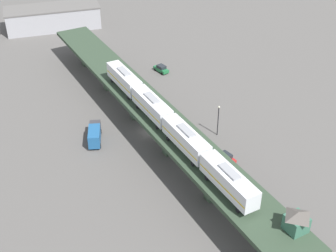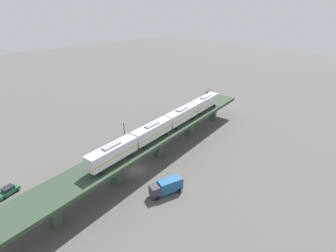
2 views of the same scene
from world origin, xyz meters
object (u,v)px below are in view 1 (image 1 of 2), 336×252
signal_hut (297,221)px  street_car_blue (238,179)px  warehouse_building (53,17)px  street_car_red (225,158)px  street_lamp (218,118)px  delivery_truck (95,134)px  subway_train (168,121)px  street_car_green (161,69)px

signal_hut → street_car_blue: size_ratio=0.81×
warehouse_building → street_car_red: bearing=-74.3°
street_lamp → warehouse_building: bearing=109.2°
street_lamp → warehouse_building: street_lamp is taller
street_car_red → delivery_truck: bearing=146.7°
subway_train → street_car_red: size_ratio=10.41×
subway_train → street_car_green: 38.79m
street_car_green → delivery_truck: delivery_truck is taller
signal_hut → street_lamp: size_ratio=0.54×
street_car_blue → street_lamp: size_ratio=0.67×
subway_train → street_car_blue: bearing=-44.6°
street_car_green → street_car_red: size_ratio=1.00×
street_car_blue → street_car_green: (0.46, 46.26, 0.00)m
street_car_blue → street_car_green: size_ratio=0.97×
warehouse_building → street_lamp: bearing=-70.8°
signal_hut → warehouse_building: 106.85m
subway_train → street_lamp: subway_train is taller
signal_hut → warehouse_building: (-21.13, 104.61, -5.12)m
street_car_green → delivery_truck: 33.69m
delivery_truck → subway_train: bearing=-43.3°
signal_hut → street_car_red: bearing=87.3°
subway_train → signal_hut: subway_train is taller
street_car_green → subway_train: bearing=-106.0°
signal_hut → warehouse_building: signal_hut is taller
street_car_red → street_lamp: 9.64m
subway_train → street_lamp: 14.67m
street_car_blue → street_lamp: bearing=80.2°
signal_hut → street_lamp: bearing=84.3°
signal_hut → street_car_blue: signal_hut is taller
delivery_truck → warehouse_building: warehouse_building is taller
subway_train → warehouse_building: size_ratio=1.71×
street_car_blue → subway_train: bearing=135.4°
street_lamp → subway_train: bearing=-156.8°
street_car_blue → warehouse_building: bearing=104.3°
street_car_blue → street_lamp: (2.64, 15.26, 3.17)m
street_car_red → street_lamp: street_lamp is taller
street_car_green → street_car_red: same height
delivery_truck → street_car_green: bearing=48.5°
subway_train → street_car_red: (10.37, -3.41, -8.34)m
street_car_blue → warehouse_building: size_ratio=0.16×
delivery_truck → warehouse_building: bearing=90.1°
street_car_blue → street_lamp: 15.80m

